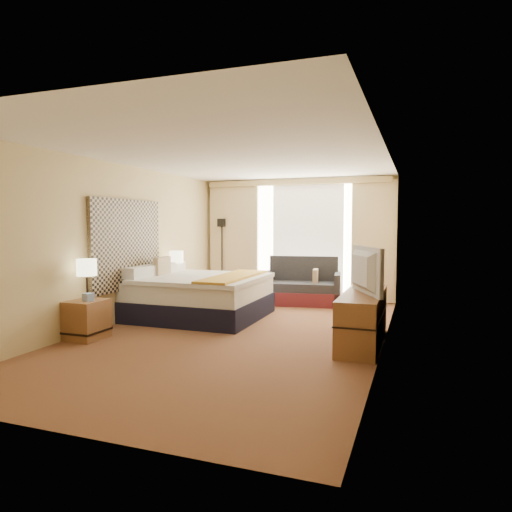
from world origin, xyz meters
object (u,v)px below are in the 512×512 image
(loveseat, at_px, (302,288))
(bed, at_px, (199,296))
(television, at_px, (359,270))
(floor_lamp, at_px, (222,241))
(nightstand_left, at_px, (87,320))
(lamp_right, at_px, (176,258))
(nightstand_right, at_px, (176,294))
(desk_chair, at_px, (365,306))
(lamp_left, at_px, (87,268))
(media_dresser, at_px, (363,318))

(loveseat, bearing_deg, bed, -133.36)
(television, bearing_deg, floor_lamp, 20.90)
(nightstand_left, relative_size, floor_lamp, 0.32)
(floor_lamp, bearing_deg, nightstand_left, -92.03)
(nightstand_left, distance_m, lamp_right, 2.59)
(nightstand_right, bearing_deg, desk_chair, -13.15)
(nightstand_left, height_order, bed, bed)
(loveseat, height_order, television, television)
(lamp_left, bearing_deg, floor_lamp, 87.90)
(media_dresser, height_order, desk_chair, desk_chair)
(nightstand_right, relative_size, television, 0.51)
(floor_lamp, relative_size, desk_chair, 1.88)
(bed, xyz_separation_m, lamp_right, (-0.78, 0.60, 0.60))
(nightstand_left, relative_size, lamp_left, 0.95)
(desk_chair, height_order, television, television)
(floor_lamp, height_order, lamp_right, floor_lamp)
(lamp_right, bearing_deg, media_dresser, -21.48)
(loveseat, xyz_separation_m, floor_lamp, (-2.02, 0.52, 0.92))
(nightstand_left, bearing_deg, desk_chair, 24.11)
(nightstand_right, height_order, media_dresser, media_dresser)
(nightstand_right, bearing_deg, bed, -36.57)
(nightstand_left, relative_size, desk_chair, 0.59)
(media_dresser, distance_m, floor_lamp, 4.92)
(floor_lamp, bearing_deg, nightstand_right, -94.77)
(nightstand_right, height_order, desk_chair, desk_chair)
(nightstand_left, height_order, floor_lamp, floor_lamp)
(desk_chair, xyz_separation_m, lamp_right, (-3.64, 0.85, 0.57))
(lamp_left, bearing_deg, nightstand_right, 89.90)
(nightstand_left, xyz_separation_m, desk_chair, (3.67, 1.64, 0.14))
(bed, relative_size, floor_lamp, 1.22)
(desk_chair, distance_m, lamp_right, 3.78)
(nightstand_left, distance_m, floor_lamp, 4.46)
(television, bearing_deg, nightstand_left, 79.62)
(lamp_left, bearing_deg, loveseat, 60.13)
(floor_lamp, xyz_separation_m, desk_chair, (3.52, -2.71, -0.82))
(nightstand_right, bearing_deg, floor_lamp, 85.23)
(floor_lamp, relative_size, lamp_right, 3.12)
(desk_chair, height_order, lamp_right, lamp_right)
(media_dresser, relative_size, bed, 0.84)
(nightstand_right, bearing_deg, television, -23.16)
(nightstand_left, bearing_deg, media_dresser, 15.84)
(media_dresser, bearing_deg, desk_chair, 92.94)
(bed, distance_m, lamp_right, 1.15)
(lamp_right, xyz_separation_m, television, (3.62, -1.56, 0.03))
(media_dresser, distance_m, desk_chair, 0.60)
(bed, height_order, lamp_left, lamp_left)
(floor_lamp, distance_m, desk_chair, 4.51)
(floor_lamp, xyz_separation_m, lamp_left, (-0.16, -4.32, -0.23))
(nightstand_left, xyz_separation_m, media_dresser, (3.70, 1.05, 0.07))
(media_dresser, relative_size, lamp_left, 3.10)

